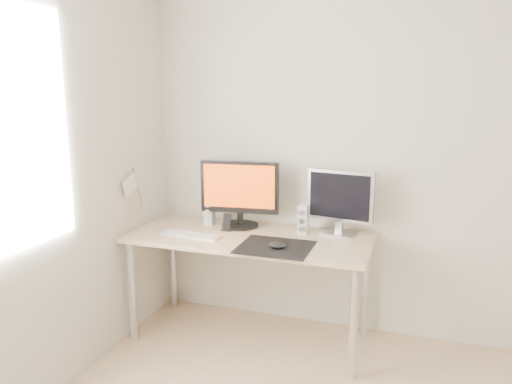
# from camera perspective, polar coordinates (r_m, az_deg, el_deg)

# --- Properties ---
(wall_back) EXTENTS (3.50, 0.00, 3.50)m
(wall_back) POSITION_cam_1_polar(r_m,az_deg,el_deg) (3.41, 16.36, 3.87)
(wall_back) COLOR silver
(wall_back) RESTS_ON ground
(mousepad) EXTENTS (0.45, 0.40, 0.00)m
(mousepad) POSITION_cam_1_polar(r_m,az_deg,el_deg) (3.10, 2.20, -6.30)
(mousepad) COLOR black
(mousepad) RESTS_ON desk
(mouse) EXTENTS (0.11, 0.07, 0.04)m
(mouse) POSITION_cam_1_polar(r_m,az_deg,el_deg) (3.06, 2.41, -6.13)
(mouse) COLOR black
(mouse) RESTS_ON mousepad
(desk) EXTENTS (1.60, 0.70, 0.73)m
(desk) POSITION_cam_1_polar(r_m,az_deg,el_deg) (3.36, -0.71, -6.26)
(desk) COLOR #D1B587
(desk) RESTS_ON ground
(main_monitor) EXTENTS (0.55, 0.29, 0.47)m
(main_monitor) POSITION_cam_1_polar(r_m,az_deg,el_deg) (3.47, -1.88, 0.04)
(main_monitor) COLOR black
(main_monitor) RESTS_ON desk
(second_monitor) EXTENTS (0.45, 0.20, 0.43)m
(second_monitor) POSITION_cam_1_polar(r_m,az_deg,el_deg) (3.34, 9.59, -0.83)
(second_monitor) COLOR #A9A9AB
(second_monitor) RESTS_ON desk
(speaker_left) EXTENTS (0.06, 0.08, 0.20)m
(speaker_left) POSITION_cam_1_polar(r_m,az_deg,el_deg) (3.58, -5.33, -2.16)
(speaker_left) COLOR silver
(speaker_left) RESTS_ON desk
(speaker_right) EXTENTS (0.06, 0.08, 0.20)m
(speaker_right) POSITION_cam_1_polar(r_m,az_deg,el_deg) (3.35, 5.41, -3.16)
(speaker_right) COLOR white
(speaker_right) RESTS_ON desk
(keyboard) EXTENTS (0.43, 0.16, 0.02)m
(keyboard) POSITION_cam_1_polar(r_m,az_deg,el_deg) (3.34, -7.41, -4.90)
(keyboard) COLOR silver
(keyboard) RESTS_ON desk
(phone_dock) EXTENTS (0.07, 0.06, 0.12)m
(phone_dock) POSITION_cam_1_polar(r_m,az_deg,el_deg) (3.44, -3.32, -3.83)
(phone_dock) COLOR black
(phone_dock) RESTS_ON desk
(pennant) EXTENTS (0.01, 0.23, 0.29)m
(pennant) POSITION_cam_1_polar(r_m,az_deg,el_deg) (3.47, -13.92, 0.75)
(pennant) COLOR #A57F54
(pennant) RESTS_ON wall_left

